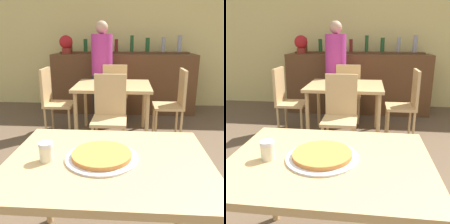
# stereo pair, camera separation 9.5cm
# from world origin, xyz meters

# --- Properties ---
(wall_back) EXTENTS (8.00, 0.05, 2.80)m
(wall_back) POSITION_xyz_m (0.00, 3.96, 1.40)
(wall_back) COLOR #EAD684
(wall_back) RESTS_ON ground_plane
(dining_table_near) EXTENTS (1.11, 0.85, 0.75)m
(dining_table_near) POSITION_xyz_m (0.00, 0.00, 0.67)
(dining_table_near) COLOR tan
(dining_table_near) RESTS_ON ground_plane
(dining_table_far) EXTENTS (1.03, 0.87, 0.75)m
(dining_table_far) POSITION_xyz_m (-0.12, 2.18, 0.67)
(dining_table_far) COLOR tan
(dining_table_far) RESTS_ON ground_plane
(bar_counter) EXTENTS (2.60, 0.56, 1.08)m
(bar_counter) POSITION_xyz_m (0.00, 3.46, 0.54)
(bar_counter) COLOR brown
(bar_counter) RESTS_ON ground_plane
(bar_back_shelf) EXTENTS (2.39, 0.24, 0.33)m
(bar_back_shelf) POSITION_xyz_m (0.03, 3.60, 1.15)
(bar_back_shelf) COLOR brown
(bar_back_shelf) RESTS_ON bar_counter
(chair_far_side_front) EXTENTS (0.40, 0.40, 0.97)m
(chair_far_side_front) POSITION_xyz_m (-0.12, 1.58, 0.55)
(chair_far_side_front) COLOR tan
(chair_far_side_front) RESTS_ON ground_plane
(chair_far_side_back) EXTENTS (0.40, 0.40, 0.97)m
(chair_far_side_back) POSITION_xyz_m (-0.12, 2.77, 0.55)
(chair_far_side_back) COLOR tan
(chair_far_side_back) RESTS_ON ground_plane
(chair_far_side_left) EXTENTS (0.40, 0.40, 0.97)m
(chair_far_side_left) POSITION_xyz_m (-0.97, 2.18, 0.55)
(chair_far_side_left) COLOR tan
(chair_far_side_left) RESTS_ON ground_plane
(chair_far_side_right) EXTENTS (0.40, 0.40, 0.97)m
(chair_far_side_right) POSITION_xyz_m (0.74, 2.18, 0.55)
(chair_far_side_right) COLOR tan
(chair_far_side_right) RESTS_ON ground_plane
(pizza_tray) EXTENTS (0.40, 0.40, 0.04)m
(pizza_tray) POSITION_xyz_m (-0.04, 0.00, 0.76)
(pizza_tray) COLOR silver
(pizza_tray) RESTS_ON dining_table_near
(cheese_shaker) EXTENTS (0.08, 0.08, 0.11)m
(cheese_shaker) POSITION_xyz_m (-0.33, -0.04, 0.80)
(cheese_shaker) COLOR beige
(cheese_shaker) RESTS_ON dining_table_near
(person_standing) EXTENTS (0.34, 0.34, 1.62)m
(person_standing) POSITION_xyz_m (-0.34, 2.88, 0.88)
(person_standing) COLOR #2D2D38
(person_standing) RESTS_ON ground_plane
(potted_plant) EXTENTS (0.24, 0.24, 0.33)m
(potted_plant) POSITION_xyz_m (-1.05, 3.41, 1.27)
(potted_plant) COLOR maroon
(potted_plant) RESTS_ON bar_counter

